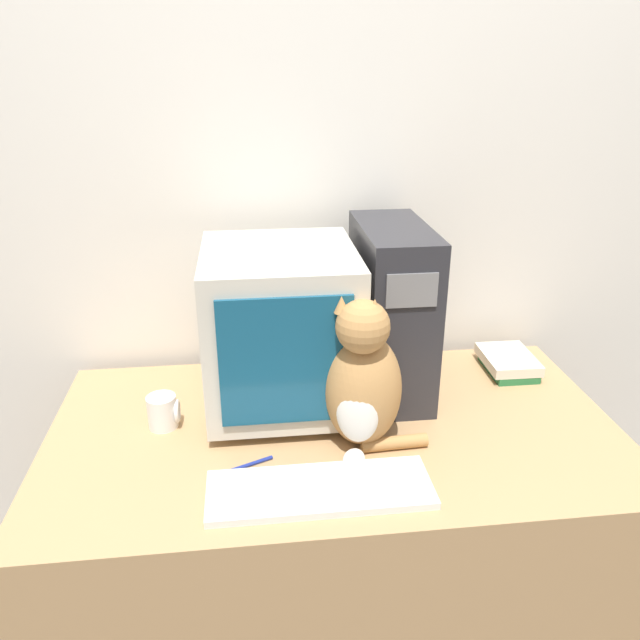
{
  "coord_description": "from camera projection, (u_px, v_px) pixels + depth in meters",
  "views": [
    {
      "loc": [
        -0.2,
        -0.97,
        1.6
      ],
      "look_at": [
        -0.03,
        0.44,
        0.99
      ],
      "focal_mm": 35.0,
      "sensor_mm": 36.0,
      "label": 1
    }
  ],
  "objects": [
    {
      "name": "cat",
      "position": [
        363.0,
        383.0,
        1.5
      ],
      "size": [
        0.28,
        0.27,
        0.4
      ],
      "rotation": [
        0.0,
        0.0,
        -0.35
      ],
      "color": "#B7844C",
      "rests_on": "desk"
    },
    {
      "name": "wall_back",
      "position": [
        314.0,
        183.0,
        1.85
      ],
      "size": [
        7.0,
        0.05,
        2.5
      ],
      "color": "silver",
      "rests_on": "ground_plane"
    },
    {
      "name": "computer_tower",
      "position": [
        391.0,
        310.0,
        1.74
      ],
      "size": [
        0.18,
        0.4,
        0.48
      ],
      "color": "#28282D",
      "rests_on": "desk"
    },
    {
      "name": "keyboard",
      "position": [
        320.0,
        489.0,
        1.38
      ],
      "size": [
        0.5,
        0.17,
        0.02
      ],
      "color": "silver",
      "rests_on": "desk"
    },
    {
      "name": "desk",
      "position": [
        334.0,
        532.0,
        1.77
      ],
      "size": [
        1.48,
        0.81,
        0.71
      ],
      "color": "tan",
      "rests_on": "ground_plane"
    },
    {
      "name": "mug",
      "position": [
        164.0,
        412.0,
        1.61
      ],
      "size": [
        0.08,
        0.08,
        0.09
      ],
      "color": "white",
      "rests_on": "desk"
    },
    {
      "name": "crt_monitor",
      "position": [
        281.0,
        328.0,
        1.65
      ],
      "size": [
        0.39,
        0.43,
        0.44
      ],
      "color": "beige",
      "rests_on": "desk"
    },
    {
      "name": "pen",
      "position": [
        246.0,
        466.0,
        1.47
      ],
      "size": [
        0.13,
        0.06,
        0.01
      ],
      "color": "navy",
      "rests_on": "desk"
    },
    {
      "name": "book_stack",
      "position": [
        508.0,
        362.0,
        1.91
      ],
      "size": [
        0.15,
        0.2,
        0.05
      ],
      "color": "#28703D",
      "rests_on": "desk"
    }
  ]
}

